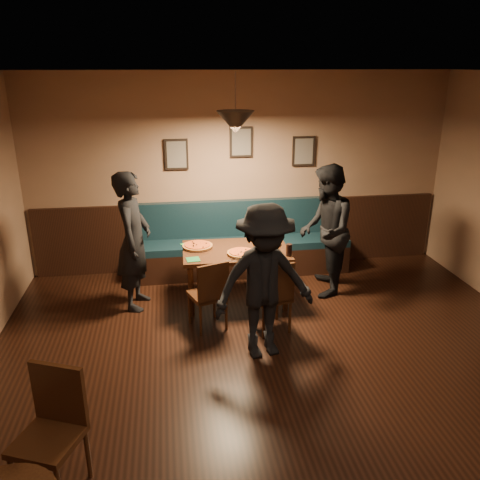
# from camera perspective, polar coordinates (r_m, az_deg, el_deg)

# --- Properties ---
(floor) EXTENTS (7.00, 7.00, 0.00)m
(floor) POSITION_cam_1_polar(r_m,az_deg,el_deg) (4.53, 7.20, -19.84)
(floor) COLOR black
(floor) RESTS_ON ground
(ceiling) EXTENTS (7.00, 7.00, 0.00)m
(ceiling) POSITION_cam_1_polar(r_m,az_deg,el_deg) (3.50, 9.25, 18.31)
(ceiling) COLOR silver
(ceiling) RESTS_ON ground
(wall_back) EXTENTS (6.00, 0.00, 6.00)m
(wall_back) POSITION_cam_1_polar(r_m,az_deg,el_deg) (7.07, 0.10, 7.73)
(wall_back) COLOR #8C704F
(wall_back) RESTS_ON ground
(wainscot) EXTENTS (5.88, 0.06, 1.00)m
(wainscot) POSITION_cam_1_polar(r_m,az_deg,el_deg) (7.29, 0.13, 0.74)
(wainscot) COLOR black
(wainscot) RESTS_ON ground
(booth_bench) EXTENTS (3.00, 0.60, 1.00)m
(booth_bench) POSITION_cam_1_polar(r_m,az_deg,el_deg) (7.03, 0.46, 0.03)
(booth_bench) COLOR #0F232D
(booth_bench) RESTS_ON ground
(picture_left) EXTENTS (0.32, 0.04, 0.42)m
(picture_left) POSITION_cam_1_polar(r_m,az_deg,el_deg) (6.91, -7.37, 9.81)
(picture_left) COLOR black
(picture_left) RESTS_ON wall_back
(picture_center) EXTENTS (0.32, 0.04, 0.42)m
(picture_center) POSITION_cam_1_polar(r_m,az_deg,el_deg) (6.96, 0.14, 11.30)
(picture_center) COLOR black
(picture_center) RESTS_ON wall_back
(picture_right) EXTENTS (0.32, 0.04, 0.42)m
(picture_right) POSITION_cam_1_polar(r_m,az_deg,el_deg) (7.18, 7.37, 10.18)
(picture_right) COLOR black
(picture_right) RESTS_ON wall_back
(pendant_lamp) EXTENTS (0.44, 0.44, 0.25)m
(pendant_lamp) POSITION_cam_1_polar(r_m,az_deg,el_deg) (5.74, -0.54, 13.51)
(pendant_lamp) COLOR black
(pendant_lamp) RESTS_ON ceiling
(dining_table) EXTENTS (1.33, 0.88, 0.70)m
(dining_table) POSITION_cam_1_polar(r_m,az_deg,el_deg) (6.24, -0.48, -4.11)
(dining_table) COLOR black
(dining_table) RESTS_ON floor
(chair_near_left) EXTENTS (0.47, 0.47, 0.84)m
(chair_near_left) POSITION_cam_1_polar(r_m,az_deg,el_deg) (5.62, -3.81, -6.19)
(chair_near_left) COLOR #311E0D
(chair_near_left) RESTS_ON floor
(chair_near_right) EXTENTS (0.46, 0.46, 0.86)m
(chair_near_right) POSITION_cam_1_polar(r_m,az_deg,el_deg) (5.56, 3.61, -6.35)
(chair_near_right) COLOR black
(chair_near_right) RESTS_ON floor
(diner_left) EXTENTS (0.52, 0.69, 1.71)m
(diner_left) POSITION_cam_1_polar(r_m,az_deg,el_deg) (6.07, -12.22, -0.13)
(diner_left) COLOR black
(diner_left) RESTS_ON floor
(diner_right) EXTENTS (0.85, 0.97, 1.71)m
(diner_right) POSITION_cam_1_polar(r_m,az_deg,el_deg) (6.39, 9.89, 1.05)
(diner_right) COLOR black
(diner_right) RESTS_ON floor
(diner_front) EXTENTS (1.14, 0.79, 1.63)m
(diner_front) POSITION_cam_1_polar(r_m,az_deg,el_deg) (4.94, 2.86, -4.93)
(diner_front) COLOR black
(diner_front) RESTS_ON floor
(pizza_a) EXTENTS (0.50, 0.50, 0.04)m
(pizza_a) POSITION_cam_1_polar(r_m,az_deg,el_deg) (6.18, -4.94, -0.68)
(pizza_a) COLOR gold
(pizza_a) RESTS_ON dining_table
(pizza_b) EXTENTS (0.44, 0.44, 0.04)m
(pizza_b) POSITION_cam_1_polar(r_m,az_deg,el_deg) (5.94, 0.15, -1.50)
(pizza_b) COLOR orange
(pizza_b) RESTS_ON dining_table
(pizza_c) EXTENTS (0.47, 0.47, 0.04)m
(pizza_c) POSITION_cam_1_polar(r_m,az_deg,el_deg) (6.27, 3.13, -0.36)
(pizza_c) COLOR orange
(pizza_c) RESTS_ON dining_table
(soda_glass) EXTENTS (0.09, 0.09, 0.15)m
(soda_glass) POSITION_cam_1_polar(r_m,az_deg,el_deg) (5.90, 5.69, -1.16)
(soda_glass) COLOR black
(soda_glass) RESTS_ON dining_table
(tabasco_bottle) EXTENTS (0.04, 0.04, 0.13)m
(tabasco_bottle) POSITION_cam_1_polar(r_m,az_deg,el_deg) (6.15, 3.79, -0.34)
(tabasco_bottle) COLOR #8A0604
(tabasco_bottle) RESTS_ON dining_table
(napkin_a) EXTENTS (0.21, 0.21, 0.01)m
(napkin_a) POSITION_cam_1_polar(r_m,az_deg,el_deg) (6.28, -5.98, -0.56)
(napkin_a) COLOR #20792E
(napkin_a) RESTS_ON dining_table
(napkin_b) EXTENTS (0.17, 0.17, 0.01)m
(napkin_b) POSITION_cam_1_polar(r_m,az_deg,el_deg) (5.81, -5.46, -2.26)
(napkin_b) COLOR #1C6B33
(napkin_b) RESTS_ON dining_table
(cutlery_set) EXTENTS (0.18, 0.09, 0.00)m
(cutlery_set) POSITION_cam_1_polar(r_m,az_deg,el_deg) (5.76, -0.70, -2.37)
(cutlery_set) COLOR silver
(cutlery_set) RESTS_ON dining_table
(cafe_chair_far) EXTENTS (0.54, 0.54, 0.93)m
(cafe_chair_far) POSITION_cam_1_polar(r_m,az_deg,el_deg) (3.85, -21.44, -20.57)
(cafe_chair_far) COLOR black
(cafe_chair_far) RESTS_ON floor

